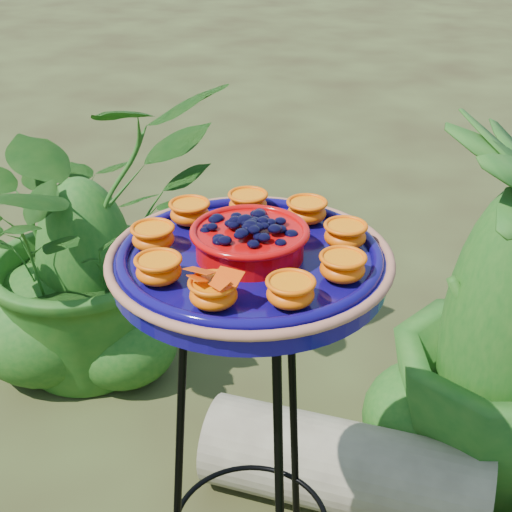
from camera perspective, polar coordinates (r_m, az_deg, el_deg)
name	(u,v)px	position (r m, az deg, el deg)	size (l,w,h in m)	color
tripod_stand	(251,437)	(1.25, -0.43, -14.31)	(0.36, 0.36, 0.80)	black
feeder_dish	(250,256)	(1.04, -0.49, -0.03)	(0.50, 0.50, 0.10)	#0D0754
driftwood_log	(344,467)	(1.74, 7.08, -16.43)	(0.22, 0.22, 0.65)	tan
shrub_back_left	(83,232)	(2.08, -13.71, 1.90)	(0.78, 0.67, 0.87)	#174D14
shrub_back_right	(507,320)	(1.70, 19.46, -4.82)	(0.50, 0.50, 0.89)	#174D14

